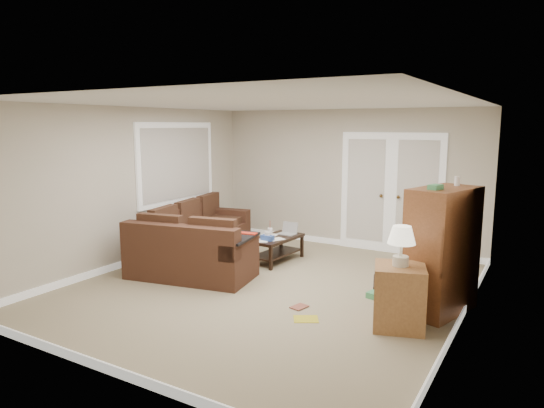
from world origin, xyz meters
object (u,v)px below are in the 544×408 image
Objects in this scene: sectional_sofa at (197,244)px; coffee_table at (277,248)px; tv_armoire at (442,250)px; side_cabinet at (399,291)px.

sectional_sofa is 2.76× the size of coffee_table.
tv_armoire reaches higher than coffee_table.
tv_armoire reaches higher than side_cabinet.
sectional_sofa is at bearing -138.23° from coffee_table.
side_cabinet is at bearing -23.64° from sectional_sofa.
side_cabinet is (2.47, -1.61, 0.19)m from coffee_table.
tv_armoire is at bearing 50.21° from side_cabinet.
side_cabinet reaches higher than sectional_sofa.
coffee_table is 2.96m from side_cabinet.
coffee_table is at bearing 26.91° from sectional_sofa.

